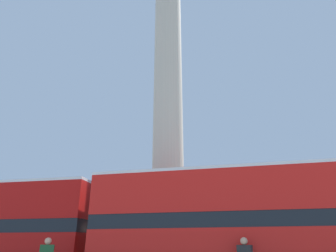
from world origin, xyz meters
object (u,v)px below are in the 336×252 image
at_px(bus_a, 226,222).
at_px(equestrian_statue, 67,244).
at_px(monument_column, 168,138).
at_px(street_lamp, 233,211).

distance_m(bus_a, equestrian_statue, 16.07).
bearing_deg(monument_column, equestrian_statue, 149.35).
distance_m(bus_a, street_lamp, 4.15).
relative_size(monument_column, street_lamp, 4.85).
height_order(equestrian_statue, street_lamp, equestrian_statue).
bearing_deg(monument_column, street_lamp, -25.48).
height_order(monument_column, street_lamp, monument_column).
distance_m(monument_column, equestrian_statue, 11.88).
bearing_deg(equestrian_statue, street_lamp, -9.42).
distance_m(monument_column, street_lamp, 6.38).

